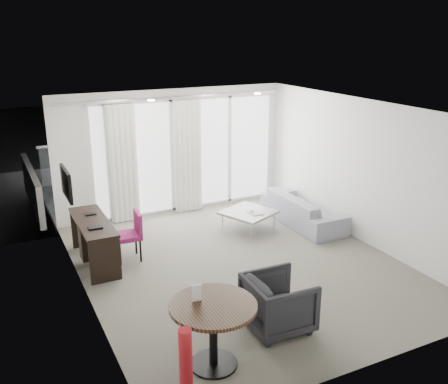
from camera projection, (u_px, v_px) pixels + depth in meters
name	position (u px, v px, depth m)	size (l,w,h in m)	color
floor	(240.00, 264.00, 8.35)	(5.00, 6.00, 0.00)	#636053
ceiling	(242.00, 109.00, 7.54)	(5.00, 6.00, 0.00)	white
wall_left	(81.00, 215.00, 6.89)	(0.00, 6.00, 2.60)	silver
wall_right	(363.00, 172.00, 8.99)	(0.00, 6.00, 2.60)	silver
wall_front	(371.00, 267.00, 5.38)	(5.00, 0.00, 2.60)	silver
window_panel	(187.00, 154.00, 10.64)	(4.00, 0.02, 2.38)	white
window_frame	(188.00, 155.00, 10.63)	(4.10, 0.06, 2.44)	white
curtain_left	(123.00, 164.00, 9.89)	(0.60, 0.20, 2.38)	silver
curtain_right	(188.00, 156.00, 10.48)	(0.60, 0.20, 2.38)	silver
curtain_track	(175.00, 97.00, 9.99)	(4.80, 0.04, 0.04)	#B2B2B7
downlight_a	(151.00, 100.00, 8.53)	(0.12, 0.12, 0.02)	#FFE0B2
downlight_b	(258.00, 94.00, 9.41)	(0.12, 0.12, 0.02)	#FFE0B2
desk	(94.00, 242.00, 8.30)	(0.50, 1.61, 0.75)	black
tv	(66.00, 184.00, 8.13)	(0.05, 0.80, 0.50)	black
desk_chair	(128.00, 237.00, 8.41)	(0.46, 0.43, 0.84)	#8B1C55
round_table	(213.00, 335.00, 5.73)	(1.01, 1.01, 0.80)	#321E10
menu_card	(197.00, 307.00, 5.70)	(0.11, 0.02, 0.20)	white
red_lamp	(186.00, 377.00, 4.85)	(0.21, 0.21, 1.06)	#AD1920
tub_armchair	(279.00, 303.00, 6.47)	(0.79, 0.81, 0.74)	black
coffee_table	(248.00, 221.00, 9.70)	(0.87, 0.87, 0.39)	gray
remote	(252.00, 214.00, 9.60)	(0.05, 0.16, 0.02)	black
magazine	(255.00, 215.00, 9.55)	(0.23, 0.29, 0.02)	gray
sofa	(303.00, 209.00, 10.03)	(2.04, 0.80, 0.60)	gray
terrace_slab	(165.00, 191.00, 12.33)	(5.60, 3.00, 0.12)	#4D4D50
rattan_chair_a	(206.00, 171.00, 12.37)	(0.53, 0.53, 0.78)	brown
rattan_chair_b	(243.00, 169.00, 12.57)	(0.54, 0.54, 0.80)	brown
rattan_table	(212.00, 173.00, 12.63)	(0.55, 0.55, 0.55)	brown
balustrade	(146.00, 156.00, 13.39)	(5.50, 0.06, 1.05)	#B2B2B7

